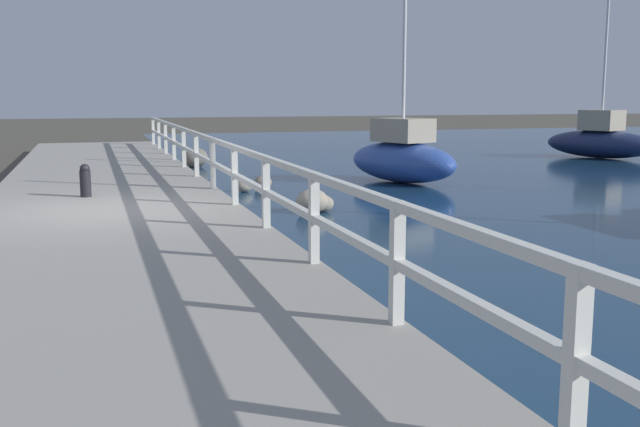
# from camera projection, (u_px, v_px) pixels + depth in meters

# --- Properties ---
(ground_plane) EXTENTS (120.00, 120.00, 0.00)m
(ground_plane) POSITION_uv_depth(u_px,v_px,m) (112.00, 230.00, 12.07)
(ground_plane) COLOR #4C473D
(dock_walkway) EXTENTS (4.23, 36.00, 0.33)m
(dock_walkway) POSITION_uv_depth(u_px,v_px,m) (112.00, 220.00, 12.05)
(dock_walkway) COLOR #9E998E
(dock_walkway) RESTS_ON ground
(railing) EXTENTS (0.10, 32.50, 1.01)m
(railing) POSITION_uv_depth(u_px,v_px,m) (234.00, 164.00, 12.50)
(railing) COLOR silver
(railing) RESTS_ON dock_walkway
(boulder_water_edge) EXTENTS (0.42, 0.38, 0.31)m
(boulder_water_edge) POSITION_uv_depth(u_px,v_px,m) (263.00, 182.00, 17.24)
(boulder_water_edge) COLOR slate
(boulder_water_edge) RESTS_ON ground
(boulder_upstream) EXTENTS (0.43, 0.38, 0.32)m
(boulder_upstream) POSITION_uv_depth(u_px,v_px,m) (323.00, 203.00, 13.90)
(boulder_upstream) COLOR gray
(boulder_upstream) RESTS_ON ground
(boulder_mid_strip) EXTENTS (0.78, 0.70, 0.59)m
(boulder_mid_strip) POSITION_uv_depth(u_px,v_px,m) (195.00, 157.00, 22.48)
(boulder_mid_strip) COLOR #666056
(boulder_mid_strip) RESTS_ON ground
(boulder_near_dock) EXTENTS (0.63, 0.57, 0.47)m
(boulder_near_dock) POSITION_uv_depth(u_px,v_px,m) (195.00, 158.00, 23.03)
(boulder_near_dock) COLOR gray
(boulder_near_dock) RESTS_ON ground
(boulder_downstream) EXTENTS (0.37, 0.34, 0.28)m
(boulder_downstream) POSITION_uv_depth(u_px,v_px,m) (244.00, 186.00, 16.74)
(boulder_downstream) COLOR gray
(boulder_downstream) RESTS_ON ground
(boulder_far_strip) EXTENTS (0.60, 0.54, 0.45)m
(boulder_far_strip) POSITION_uv_depth(u_px,v_px,m) (312.00, 201.00, 13.77)
(boulder_far_strip) COLOR gray
(boulder_far_strip) RESTS_ON ground
(mooring_bollard) EXTENTS (0.20, 0.20, 0.60)m
(mooring_bollard) POSITION_uv_depth(u_px,v_px,m) (85.00, 180.00, 13.52)
(mooring_bollard) COLOR black
(mooring_bollard) RESTS_ON dock_walkway
(sailboat_navy) EXTENTS (2.93, 4.29, 6.21)m
(sailboat_navy) POSITION_uv_depth(u_px,v_px,m) (600.00, 140.00, 25.63)
(sailboat_navy) COLOR #192347
(sailboat_navy) RESTS_ON water_surface
(sailboat_blue) EXTENTS (2.51, 3.62, 4.65)m
(sailboat_blue) POSITION_uv_depth(u_px,v_px,m) (402.00, 157.00, 18.50)
(sailboat_blue) COLOR #2D4C9E
(sailboat_blue) RESTS_ON water_surface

